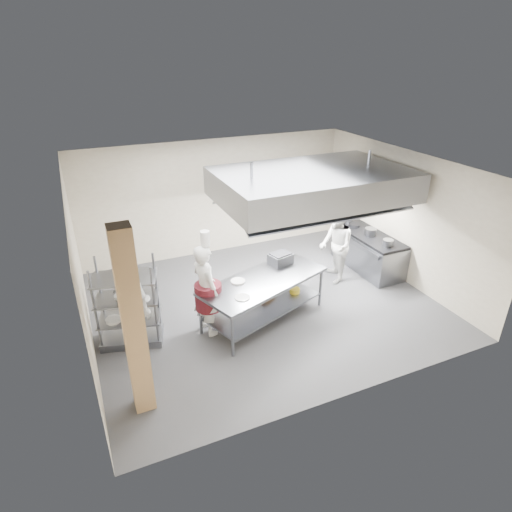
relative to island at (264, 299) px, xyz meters
name	(u,v)px	position (x,y,z in m)	size (l,w,h in m)	color
floor	(264,304)	(0.23, 0.50, -0.46)	(7.00, 7.00, 0.00)	#29292A
ceiling	(265,167)	(0.23, 0.50, 2.54)	(7.00, 7.00, 0.00)	silver
wall_back	(216,198)	(0.23, 3.50, 1.04)	(7.00, 7.00, 0.00)	#B0A38B
wall_left	(79,274)	(-3.27, 0.50, 1.04)	(6.00, 6.00, 0.00)	#B0A38B
wall_right	(402,216)	(3.73, 0.50, 1.04)	(6.00, 6.00, 0.00)	#B0A38B
column	(133,325)	(-2.67, -1.40, 1.04)	(0.30, 0.30, 3.00)	tan
exhaust_hood	(313,184)	(1.53, 0.90, 1.94)	(4.00, 2.50, 0.60)	gray
hood_strip_a	(274,204)	(0.63, 0.90, 1.62)	(1.60, 0.12, 0.04)	white
hood_strip_b	(347,194)	(2.43, 0.90, 1.62)	(1.60, 0.12, 0.04)	white
wall_shelf	(281,191)	(2.03, 3.34, 1.04)	(1.50, 0.28, 0.04)	gray
island	(264,299)	(0.00, 0.00, 0.00)	(2.62, 1.09, 0.91)	slate
island_worktop	(264,281)	(0.00, 0.00, 0.42)	(2.62, 1.09, 0.06)	gray
island_undershelf	(264,306)	(0.00, 0.00, -0.16)	(2.41, 0.98, 0.04)	slate
pass_rack	(128,303)	(-2.57, 0.33, 0.38)	(1.11, 0.65, 1.67)	gray
cooking_range	(368,252)	(3.31, 1.00, -0.04)	(0.80, 2.00, 0.84)	gray
range_top	(370,236)	(3.31, 1.00, 0.41)	(0.78, 1.96, 0.06)	black
chef_head	(206,290)	(-1.17, 0.06, 0.46)	(0.67, 0.44, 1.84)	silver
chef_line	(336,245)	(2.20, 0.82, 0.44)	(0.87, 0.68, 1.79)	white
chef_plating	(131,304)	(-2.53, 0.11, 0.48)	(1.10, 0.46, 1.88)	silver
griddle	(280,259)	(0.60, 0.48, 0.56)	(0.45, 0.35, 0.22)	slate
wicker_basket	(267,294)	(0.18, 0.25, -0.06)	(0.32, 0.22, 0.14)	olive
stockpot	(370,232)	(3.27, 0.96, 0.54)	(0.27, 0.27, 0.19)	gray
plate_stack	(130,317)	(-2.57, 0.33, 0.08)	(0.28, 0.28, 0.05)	white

